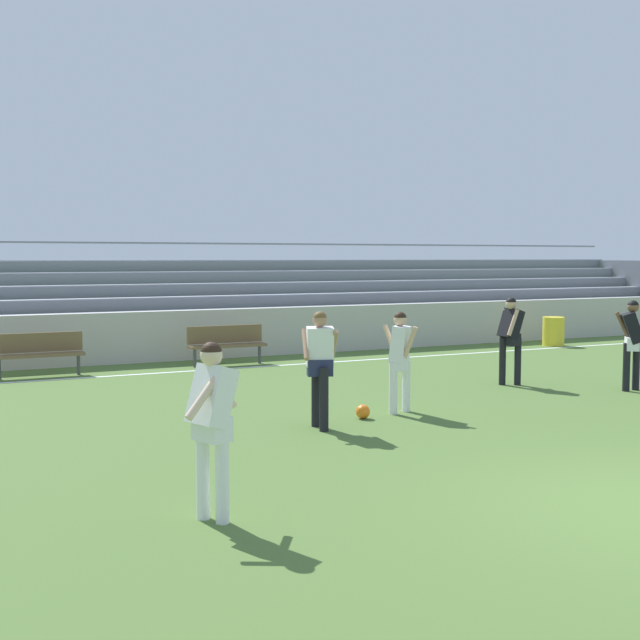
{
  "coord_description": "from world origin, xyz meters",
  "views": [
    {
      "loc": [
        -6.62,
        -5.41,
        2.47
      ],
      "look_at": [
        -0.23,
        7.61,
        1.35
      ],
      "focal_mm": 45.93,
      "sensor_mm": 36.0,
      "label": 1
    }
  ],
  "objects_px": {
    "bench_centre_sideline": "(39,350)",
    "player_dark_wide_right": "(511,333)",
    "bleacher_stand": "(304,298)",
    "player_white_dropping_back": "(400,353)",
    "player_white_on_ball": "(320,359)",
    "bench_near_wall_gap": "(226,341)",
    "player_dark_pressing_high": "(632,337)",
    "player_white_wide_left": "(212,415)",
    "trash_bin": "(553,331)",
    "soccer_ball": "(363,412)"
  },
  "relations": [
    {
      "from": "bench_near_wall_gap",
      "to": "player_white_wide_left",
      "type": "distance_m",
      "value": 11.16
    },
    {
      "from": "player_white_dropping_back",
      "to": "player_dark_wide_right",
      "type": "bearing_deg",
      "value": 23.48
    },
    {
      "from": "player_dark_pressing_high",
      "to": "bench_centre_sideline",
      "type": "bearing_deg",
      "value": 145.06
    },
    {
      "from": "player_white_wide_left",
      "to": "soccer_ball",
      "type": "bearing_deg",
      "value": 44.96
    },
    {
      "from": "trash_bin",
      "to": "player_white_wide_left",
      "type": "bearing_deg",
      "value": -142.44
    },
    {
      "from": "player_white_on_ball",
      "to": "soccer_ball",
      "type": "height_order",
      "value": "player_white_on_ball"
    },
    {
      "from": "player_white_on_ball",
      "to": "player_dark_pressing_high",
      "type": "xyz_separation_m",
      "value": [
        6.66,
        0.49,
        -0.02
      ]
    },
    {
      "from": "bleacher_stand",
      "to": "bench_near_wall_gap",
      "type": "distance_m",
      "value": 5.97
    },
    {
      "from": "bench_near_wall_gap",
      "to": "player_dark_pressing_high",
      "type": "xyz_separation_m",
      "value": [
        5.51,
        -6.71,
        0.45
      ]
    },
    {
      "from": "trash_bin",
      "to": "player_white_dropping_back",
      "type": "height_order",
      "value": "player_white_dropping_back"
    },
    {
      "from": "soccer_ball",
      "to": "player_dark_wide_right",
      "type": "bearing_deg",
      "value": 21.56
    },
    {
      "from": "player_white_dropping_back",
      "to": "player_white_on_ball",
      "type": "xyz_separation_m",
      "value": [
        -1.67,
        -0.53,
        0.06
      ]
    },
    {
      "from": "bleacher_stand",
      "to": "player_white_dropping_back",
      "type": "distance_m",
      "value": 11.59
    },
    {
      "from": "bench_near_wall_gap",
      "to": "player_dark_wide_right",
      "type": "bearing_deg",
      "value": -52.89
    },
    {
      "from": "player_white_dropping_back",
      "to": "bench_near_wall_gap",
      "type": "bearing_deg",
      "value": 94.48
    },
    {
      "from": "player_white_wide_left",
      "to": "soccer_ball",
      "type": "relative_size",
      "value": 7.68
    },
    {
      "from": "bench_centre_sideline",
      "to": "player_white_dropping_back",
      "type": "bearing_deg",
      "value": -55.29
    },
    {
      "from": "player_white_dropping_back",
      "to": "player_white_on_ball",
      "type": "relative_size",
      "value": 0.95
    },
    {
      "from": "bench_near_wall_gap",
      "to": "player_dark_pressing_high",
      "type": "height_order",
      "value": "player_dark_pressing_high"
    },
    {
      "from": "bleacher_stand",
      "to": "player_white_on_ball",
      "type": "relative_size",
      "value": 16.22
    },
    {
      "from": "trash_bin",
      "to": "soccer_ball",
      "type": "bearing_deg",
      "value": -145.63
    },
    {
      "from": "player_white_wide_left",
      "to": "soccer_ball",
      "type": "height_order",
      "value": "player_white_wide_left"
    },
    {
      "from": "player_dark_pressing_high",
      "to": "soccer_ball",
      "type": "distance_m",
      "value": 5.82
    },
    {
      "from": "bench_near_wall_gap",
      "to": "trash_bin",
      "type": "xyz_separation_m",
      "value": [
        9.58,
        -0.12,
        -0.15
      ]
    },
    {
      "from": "player_dark_pressing_high",
      "to": "soccer_ball",
      "type": "height_order",
      "value": "player_dark_pressing_high"
    },
    {
      "from": "bench_centre_sideline",
      "to": "player_dark_pressing_high",
      "type": "bearing_deg",
      "value": -34.94
    },
    {
      "from": "player_dark_pressing_high",
      "to": "player_dark_wide_right",
      "type": "height_order",
      "value": "player_dark_wide_right"
    },
    {
      "from": "player_white_dropping_back",
      "to": "player_dark_wide_right",
      "type": "height_order",
      "value": "player_dark_wide_right"
    },
    {
      "from": "bleacher_stand",
      "to": "player_white_wide_left",
      "type": "height_order",
      "value": "bleacher_stand"
    },
    {
      "from": "bleacher_stand",
      "to": "soccer_ball",
      "type": "height_order",
      "value": "bleacher_stand"
    },
    {
      "from": "trash_bin",
      "to": "player_dark_wide_right",
      "type": "relative_size",
      "value": 0.47
    },
    {
      "from": "player_dark_wide_right",
      "to": "bleacher_stand",
      "type": "bearing_deg",
      "value": 89.61
    },
    {
      "from": "soccer_ball",
      "to": "player_dark_pressing_high",
      "type": "bearing_deg",
      "value": 1.27
    },
    {
      "from": "player_dark_pressing_high",
      "to": "player_dark_wide_right",
      "type": "relative_size",
      "value": 0.99
    },
    {
      "from": "player_white_dropping_back",
      "to": "player_dark_wide_right",
      "type": "relative_size",
      "value": 0.95
    },
    {
      "from": "bleacher_stand",
      "to": "player_white_dropping_back",
      "type": "relative_size",
      "value": 17.12
    },
    {
      "from": "bench_near_wall_gap",
      "to": "bleacher_stand",
      "type": "bearing_deg",
      "value": 47.68
    },
    {
      "from": "bench_centre_sideline",
      "to": "trash_bin",
      "type": "relative_size",
      "value": 2.25
    },
    {
      "from": "bench_near_wall_gap",
      "to": "player_dark_pressing_high",
      "type": "relative_size",
      "value": 1.07
    },
    {
      "from": "bench_near_wall_gap",
      "to": "player_dark_pressing_high",
      "type": "bearing_deg",
      "value": -50.62
    },
    {
      "from": "player_dark_wide_right",
      "to": "soccer_ball",
      "type": "bearing_deg",
      "value": -158.44
    },
    {
      "from": "player_white_wide_left",
      "to": "bench_centre_sideline",
      "type": "bearing_deg",
      "value": 91.28
    },
    {
      "from": "bleacher_stand",
      "to": "player_dark_wide_right",
      "type": "height_order",
      "value": "bleacher_stand"
    },
    {
      "from": "bench_centre_sideline",
      "to": "player_white_dropping_back",
      "type": "height_order",
      "value": "player_white_dropping_back"
    },
    {
      "from": "player_dark_wide_right",
      "to": "player_white_wide_left",
      "type": "bearing_deg",
      "value": -145.94
    },
    {
      "from": "player_white_on_ball",
      "to": "player_dark_wide_right",
      "type": "height_order",
      "value": "player_white_on_ball"
    },
    {
      "from": "bench_centre_sideline",
      "to": "player_dark_wide_right",
      "type": "height_order",
      "value": "player_dark_wide_right"
    },
    {
      "from": "player_white_on_ball",
      "to": "player_white_wide_left",
      "type": "bearing_deg",
      "value": -129.82
    },
    {
      "from": "player_white_on_ball",
      "to": "soccer_ball",
      "type": "distance_m",
      "value": 1.34
    },
    {
      "from": "trash_bin",
      "to": "player_white_on_ball",
      "type": "relative_size",
      "value": 0.47
    }
  ]
}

